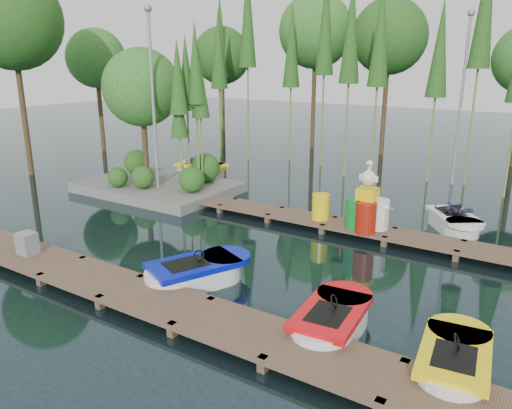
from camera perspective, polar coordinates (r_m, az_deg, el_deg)
The scene contains 16 objects.
ground_plane at distance 15.33m, azimuth -2.59°, elevation -4.10°, with size 90.00×90.00×0.00m, color #1B2F34.
near_dock at distance 12.16m, azimuth -15.18°, elevation -9.19°, with size 18.00×1.50×0.50m.
far_dock at distance 16.77m, azimuth 5.16°, elevation -1.49°, with size 15.00×1.20×0.50m.
island at distance 21.06m, azimuth -11.64°, elevation 10.15°, with size 6.20×4.20×6.75m.
tree_screen at distance 24.57m, azimuth 8.29°, elevation 18.02°, with size 34.42×18.53×10.31m.
lamp_island at distance 19.85m, azimuth -11.75°, elevation 12.90°, with size 0.30×0.30×7.25m.
lamp_rear at distance 23.09m, azimuth 22.57°, elevation 12.47°, with size 0.30×0.30×7.25m.
boat_blue at distance 12.49m, azimuth -6.86°, elevation -7.81°, with size 2.28×3.04×0.93m.
boat_red at distance 10.46m, azimuth 8.64°, elevation -13.08°, with size 1.40×2.70×0.88m.
boat_yellow_near at distance 9.77m, azimuth 21.68°, elevation -16.54°, with size 1.43×2.65×0.85m.
boat_yellow_far at distance 23.79m, azimuth -6.30°, elevation 4.01°, with size 2.87×1.60×1.36m.
boat_white_far at distance 17.39m, azimuth 21.67°, elevation -1.84°, with size 2.39×2.71×1.19m.
utility_cabinet at distance 14.73m, azimuth -24.69°, elevation -4.05°, with size 0.49×0.41×0.60m, color gray.
yellow_barrel at distance 16.32m, azimuth 7.40°, elevation -0.25°, with size 0.57×0.57×0.85m, color yellow.
drum_cluster at distance 15.53m, azimuth 12.55°, elevation -0.59°, with size 1.25×1.14×2.15m.
seagull_post at distance 15.52m, azimuth 14.53°, elevation -0.95°, with size 0.53×0.29×0.85m.
Camera 1 is at (8.39, -11.65, 5.38)m, focal length 35.00 mm.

